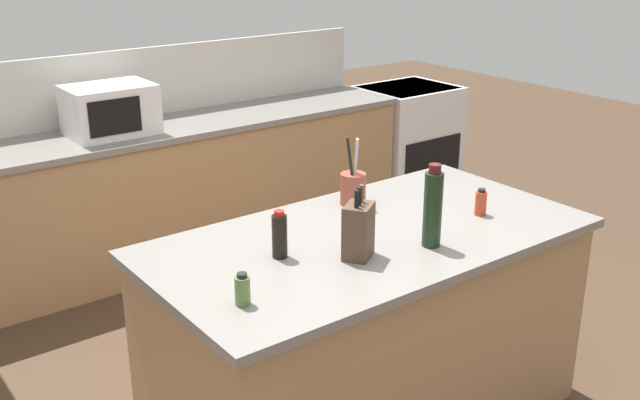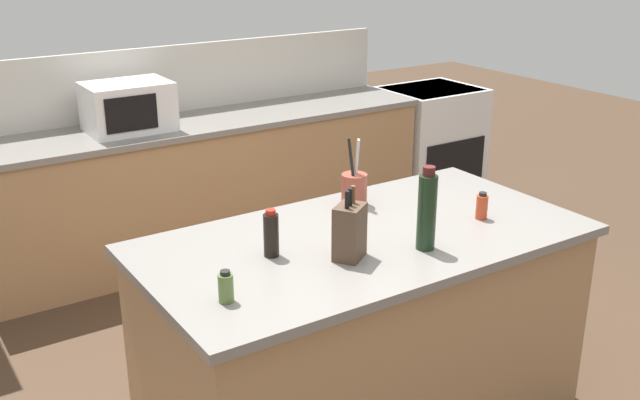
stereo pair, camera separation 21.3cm
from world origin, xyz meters
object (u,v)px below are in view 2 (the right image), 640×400
range_oven (429,142)px  knife_block (350,231)px  spice_jar_paprika (482,206)px  spice_jar_oregano (226,287)px  soy_sauce_bottle (271,234)px  utensil_crock (354,188)px  wine_bottle (427,211)px  microwave (128,107)px

range_oven → knife_block: bearing=-136.6°
knife_block → spice_jar_paprika: bearing=-32.4°
spice_jar_oregano → soy_sauce_bottle: soy_sauce_bottle is taller
utensil_crock → spice_jar_paprika: 0.59m
soy_sauce_bottle → wine_bottle: bearing=-26.5°
microwave → knife_block: bearing=-88.8°
spice_jar_oregano → spice_jar_paprika: size_ratio=0.96×
range_oven → spice_jar_paprika: size_ratio=7.43×
utensil_crock → soy_sauce_bottle: 0.67m
range_oven → utensil_crock: (-2.12, -1.87, 0.56)m
utensil_crock → soy_sauce_bottle: utensil_crock is taller
range_oven → soy_sauce_bottle: soy_sauce_bottle is taller
spice_jar_paprika → range_oven: bearing=53.0°
spice_jar_paprika → soy_sauce_bottle: 1.00m
range_oven → spice_jar_paprika: (-1.75, -2.33, 0.53)m
wine_bottle → knife_block: bearing=163.5°
spice_jar_oregano → microwave: bearing=77.9°
spice_jar_paprika → wine_bottle: bearing=-165.1°
microwave → knife_block: microwave is taller
knife_block → utensil_crock: 0.60m
knife_block → utensil_crock: size_ratio=0.91×
spice_jar_oregano → spice_jar_paprika: bearing=3.6°
spice_jar_oregano → utensil_crock: bearing=30.0°
range_oven → wine_bottle: wine_bottle is taller
utensil_crock → spice_jar_paprika: bearing=-50.6°
soy_sauce_bottle → spice_jar_paprika: bearing=-9.6°
knife_block → wine_bottle: 0.33m
spice_jar_oregano → soy_sauce_bottle: (0.32, 0.25, 0.04)m
range_oven → utensil_crock: bearing=-138.6°
utensil_crock → wine_bottle: size_ratio=0.92×
knife_block → spice_jar_oregano: (-0.57, -0.06, -0.06)m
utensil_crock → spice_jar_oregano: bearing=-150.0°
knife_block → spice_jar_oregano: bearing=152.3°
knife_block → spice_jar_oregano: 0.57m
utensil_crock → soy_sauce_bottle: size_ratio=1.63×
microwave → soy_sauce_bottle: 2.17m
spice_jar_oregano → spice_jar_paprika: (1.30, 0.08, 0.00)m
knife_block → utensil_crock: bearing=18.6°
microwave → soy_sauce_bottle: microwave is taller
utensil_crock → range_oven: bearing=41.4°
spice_jar_oregano → soy_sauce_bottle: bearing=37.6°
knife_block → soy_sauce_bottle: 0.31m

